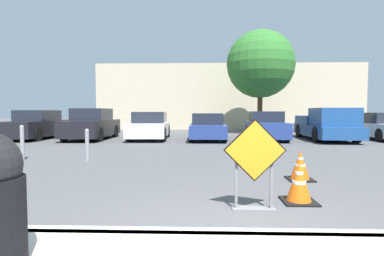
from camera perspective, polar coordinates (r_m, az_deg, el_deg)
name	(u,v)px	position (r m, az deg, el deg)	size (l,w,h in m)	color
ground_plane	(211,144)	(13.26, 3.62, -3.05)	(96.00, 96.00, 0.00)	#4C4C4F
curb_lip	(239,238)	(3.48, 8.92, -19.94)	(28.18, 0.20, 0.14)	beige
road_closed_sign	(255,160)	(4.42, 11.82, -6.04)	(0.90, 0.20, 1.33)	black
traffic_cone_nearest	(299,183)	(5.08, 19.72, -9.82)	(0.52, 0.52, 0.63)	black
traffic_cone_second	(300,166)	(6.70, 19.89, -6.78)	(0.52, 0.52, 0.62)	black
parked_car_nearest	(37,126)	(17.73, -27.41, 0.41)	(1.96, 4.36, 1.50)	black
parked_car_second	(92,125)	(16.28, -18.57, 0.53)	(1.90, 4.14, 1.59)	black
parked_car_third	(150,126)	(15.69, -8.03, 0.30)	(2.01, 4.29, 1.41)	white
parked_car_fourth	(207,127)	(15.30, 2.96, 0.13)	(1.79, 4.16, 1.34)	navy
parked_car_fifth	(266,126)	(15.78, 13.87, 0.28)	(2.04, 4.18, 1.44)	navy
pickup_truck	(327,126)	(16.31, 24.38, 0.36)	(2.23, 5.21, 1.60)	navy
parked_car_sixth	(383,127)	(18.10, 32.62, 0.15)	(1.93, 4.08, 1.38)	silver
bollard_nearest	(87,144)	(9.27, -19.35, -2.84)	(0.12, 0.12, 0.93)	gray
bollard_second	(22,142)	(10.12, -29.62, -2.28)	(0.12, 0.12, 1.04)	gray
building_facade_backdrop	(227,98)	(26.15, 6.68, 5.71)	(21.14, 5.00, 5.21)	beige
street_tree_behind_lot	(260,64)	(20.07, 12.90, 11.74)	(4.32, 4.32, 6.62)	#513823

